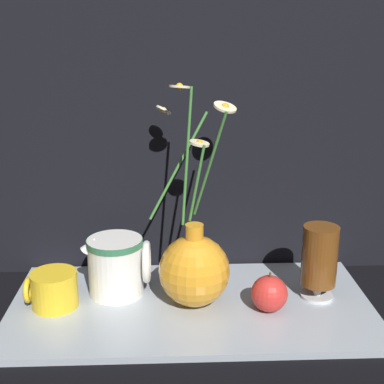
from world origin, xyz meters
The scene contains 7 objects.
ground_plane centered at (0.00, 0.00, 0.00)m, with size 6.00×6.00×0.00m, color black.
shelf centered at (0.00, 0.00, 0.01)m, with size 0.66×0.33×0.01m.
vase_with_flowers centered at (0.01, 0.01, 0.08)m, with size 0.17×0.19×0.40m.
yellow_mug centered at (-0.25, 0.00, 0.04)m, with size 0.09×0.08×0.07m.
ceramic_pitcher centered at (-0.14, 0.04, 0.07)m, with size 0.13×0.10×0.12m.
tea_glass centered at (0.24, 0.01, 0.09)m, with size 0.07×0.07×0.14m.
orange_fruit centered at (0.14, -0.03, 0.04)m, with size 0.07×0.07×0.07m.
Camera 1 is at (-0.03, -0.88, 0.50)m, focal length 50.00 mm.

